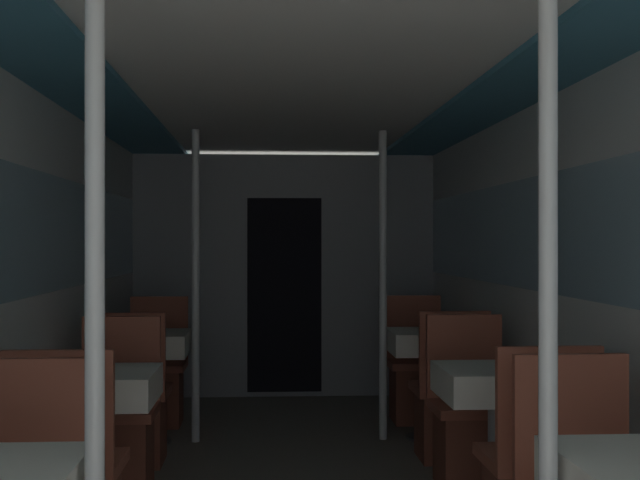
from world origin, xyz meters
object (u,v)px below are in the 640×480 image
Objects in this scene: support_pole_right_0 at (548,347)px; support_pole_left_2 at (196,285)px; support_pole_right_2 at (383,285)px; support_pole_left_0 at (95,350)px; chair_left_far_1 at (116,438)px; dining_table_left_1 at (95,398)px; chair_left_near_2 at (133,417)px; chair_right_far_2 at (416,382)px; dining_table_right_1 at (499,394)px; chair_right_near_2 at (449,413)px; chair_left_far_2 at (157,385)px; chair_right_far_1 at (471,433)px; dining_table_right_2 at (431,349)px; dining_table_left_2 at (146,351)px.

support_pole_left_2 is at bearing 109.69° from support_pole_right_0.
support_pole_right_0 is at bearing -90.00° from support_pole_right_2.
support_pole_left_0 is 1.00× the size of support_pole_left_2.
support_pole_right_2 is (1.59, 1.18, 0.76)m from chair_left_far_1.
dining_table_left_1 is 1.22m from chair_left_near_2.
support_pole_left_0 reaches higher than chair_right_far_2.
chair_left_far_1 is at bearing 124.09° from support_pole_right_0.
chair_left_near_2 is 1.02m from support_pole_left_2.
dining_table_right_1 is 1.22m from chair_right_near_2.
chair_right_far_1 is (1.92, -1.76, 0.00)m from chair_left_far_2.
dining_table_right_2 is at bearing 65.70° from support_pole_left_0.
chair_right_far_1 is (1.92, 0.59, -0.32)m from dining_table_left_1.
dining_table_right_1 is 1.00× the size of dining_table_right_2.
dining_table_left_1 is at bearing 132.08° from support_pole_right_0.
support_pole_left_0 reaches higher than dining_table_right_2.
dining_table_left_1 is at bearing 17.03° from chair_right_far_1.
dining_table_left_2 is 0.79× the size of chair_right_far_2.
dining_table_right_1 is at bearing 90.00° from chair_right_far_2.
support_pole_right_2 is at bearing -74.31° from chair_right_far_1.
chair_right_far_1 is 1.76m from chair_right_far_2.
dining_table_right_2 is (0.00, 1.18, 0.32)m from chair_right_far_1.
chair_left_far_2 is 1.86m from support_pole_right_2.
chair_right_far_2 is at bearing -180.00° from chair_left_far_2.
support_pole_left_0 and support_pole_right_0 have the same top height.
chair_right_near_2 reaches higher than dining_table_left_2.
dining_table_left_1 is 1.76m from dining_table_left_2.
support_pole_left_0 is 1.85m from dining_table_left_1.
support_pole_right_2 is (-0.33, 0.59, 0.76)m from chair_right_near_2.
support_pole_left_0 reaches higher than dining_table_right_1.
support_pole_right_2 reaches higher than chair_left_far_1.
chair_left_far_1 is 2.12m from support_pole_right_2.
support_pole_right_0 reaches higher than chair_right_near_2.
support_pole_left_2 reaches higher than dining_table_left_1.
chair_left_far_2 is at bearing 119.27° from support_pole_left_2.
chair_left_far_1 is at bearing -163.05° from chair_right_near_2.
chair_right_far_2 is (1.59, 4.12, -0.76)m from support_pole_left_0.
support_pole_right_2 reaches higher than chair_right_far_2.
dining_table_left_1 is at bearing 180.00° from dining_table_right_1.
support_pole_right_2 is at bearing 0.00° from dining_table_left_2.
chair_right_far_2 is at bearing 90.00° from dining_table_right_1.
chair_left_far_2 is at bearing 159.71° from support_pole_right_2.
chair_right_far_2 is (1.92, 0.00, 0.00)m from chair_left_far_2.
chair_left_far_1 is 1.00× the size of chair_left_far_2.
chair_right_far_1 is (1.59, -1.18, -0.76)m from support_pole_left_2.
dining_table_right_2 is (0.33, 3.53, -0.44)m from support_pole_right_0.
chair_right_near_2 is at bearing 90.00° from dining_table_right_1.
support_pole_left_2 reaches higher than chair_right_far_2.
support_pole_right_0 is 2.85× the size of dining_table_right_1.
dining_table_right_2 is (1.92, 1.76, 0.00)m from dining_table_left_1.
support_pole_right_0 is at bearing -61.55° from chair_left_near_2.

